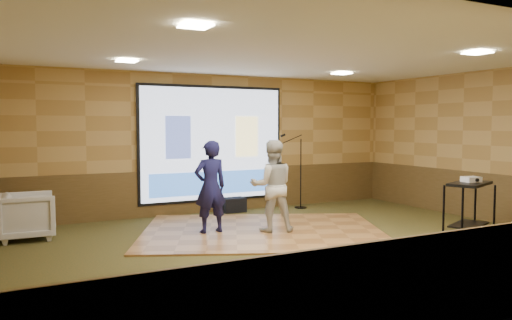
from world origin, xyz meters
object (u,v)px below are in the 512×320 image
projector (471,179)px  mic_stand (299,187)px  player_left (210,187)px  duffel_bag (233,205)px  player_right (272,186)px  banquet_chair (28,216)px  projector_screen (213,145)px  dance_floor (263,231)px  av_table (469,199)px

projector → mic_stand: (-0.96, 3.91, -0.50)m
player_left → duffel_bag: bearing=-125.6°
player_right → banquet_chair: bearing=-1.0°
projector_screen → dance_floor: projector_screen is taller
projector → banquet_chair: 7.46m
projector → duffel_bag: (-2.51, 4.13, -0.84)m
projector_screen → duffel_bag: 1.39m
projector_screen → duffel_bag: (0.39, -0.19, -1.32)m
mic_stand → duffel_bag: 1.59m
banquet_chair → player_left: bearing=-108.3°
player_right → av_table: 3.32m
projector_screen → mic_stand: 2.21m
projector → dance_floor: bearing=154.2°
av_table → projector: bearing=23.2°
player_left → player_right: player_right is taller
dance_floor → player_right: 0.84m
projector_screen → player_right: (0.12, -2.44, -0.64)m
mic_stand → projector: bearing=-88.6°
player_right → banquet_chair: player_right is taller
dance_floor → player_left: player_left is taller
dance_floor → player_left: (-0.90, 0.25, 0.82)m
projector_screen → av_table: (2.84, -4.34, -0.81)m
mic_stand → duffel_bag: bearing=159.5°
projector → banquet_chair: (-6.66, 3.31, -0.61)m
player_left → mic_stand: mic_stand is taller
projector → mic_stand: mic_stand is taller
av_table → mic_stand: mic_stand is taller
projector_screen → mic_stand: bearing=-11.9°
dance_floor → mic_stand: (1.93, 1.88, 0.48)m
projector_screen → player_right: size_ratio=2.06×
player_right → duffel_bag: player_right is taller
dance_floor → mic_stand: mic_stand is taller
dance_floor → player_right: size_ratio=2.62×
mic_stand → banquet_chair: bearing=173.6°
av_table → banquet_chair: av_table is taller
mic_stand → banquet_chair: size_ratio=2.00×
player_right → duffel_bag: (0.27, 2.25, -0.68)m
player_left → dance_floor: bearing=163.4°
projector_screen → projector: 5.22m
dance_floor → player_right: player_right is taller
projector_screen → mic_stand: projector_screen is taller
projector → banquet_chair: size_ratio=0.31×
projector → duffel_bag: bearing=130.5°
duffel_bag → banquet_chair: bearing=-168.9°
projector_screen → av_table: 5.25m
player_left → duffel_bag: 2.35m
projector_screen → banquet_chair: (-3.75, -1.00, -1.08)m
projector_screen → banquet_chair: bearing=-165.0°
dance_floor → av_table: 3.56m
dance_floor → duffel_bag: size_ratio=8.40×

